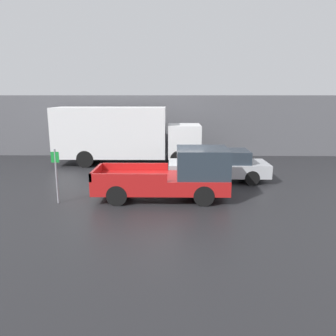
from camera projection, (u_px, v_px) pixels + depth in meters
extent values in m
plane|color=#232326|center=(175.00, 192.00, 13.92)|extent=(60.00, 60.00, 0.00)
cube|color=#56565B|center=(174.00, 126.00, 21.87)|extent=(28.00, 0.15, 4.01)
cube|color=red|center=(161.00, 183.00, 12.95)|extent=(5.20, 2.03, 0.57)
cube|color=#28333D|center=(202.00, 162.00, 12.74)|extent=(1.98, 1.91, 1.10)
cube|color=red|center=(134.00, 167.00, 13.81)|extent=(2.86, 0.10, 0.31)
cube|color=red|center=(128.00, 178.00, 11.93)|extent=(2.86, 0.10, 0.31)
cube|color=red|center=(96.00, 172.00, 12.89)|extent=(0.10, 2.03, 0.31)
cylinder|color=black|center=(200.00, 183.00, 13.85)|extent=(0.78, 0.26, 0.78)
cylinder|color=black|center=(204.00, 196.00, 12.10)|extent=(0.78, 0.26, 0.78)
cylinder|color=black|center=(124.00, 183.00, 13.90)|extent=(0.78, 0.26, 0.78)
cylinder|color=black|center=(117.00, 195.00, 12.14)|extent=(0.78, 0.26, 0.78)
cube|color=#B7BABF|center=(218.00, 168.00, 15.67)|extent=(4.70, 1.84, 0.61)
cube|color=#28333D|center=(221.00, 156.00, 15.54)|extent=(2.58, 1.62, 0.58)
cylinder|color=black|center=(244.00, 170.00, 16.51)|extent=(0.68, 0.22, 0.68)
cylinder|color=black|center=(252.00, 178.00, 14.90)|extent=(0.68, 0.22, 0.68)
cylinder|color=black|center=(187.00, 170.00, 16.55)|extent=(0.68, 0.22, 0.68)
cylinder|color=black|center=(188.00, 178.00, 14.94)|extent=(0.68, 0.22, 0.68)
cube|color=white|center=(184.00, 141.00, 19.31)|extent=(1.87, 2.23, 1.88)
cube|color=white|center=(111.00, 132.00, 19.26)|extent=(6.45, 2.35, 2.88)
cylinder|color=black|center=(178.00, 153.00, 20.53)|extent=(0.97, 0.30, 0.97)
cylinder|color=black|center=(179.00, 159.00, 18.50)|extent=(0.97, 0.30, 0.97)
cylinder|color=black|center=(94.00, 153.00, 20.60)|extent=(0.97, 0.30, 0.97)
cylinder|color=black|center=(85.00, 159.00, 18.57)|extent=(0.97, 0.30, 0.97)
cylinder|color=gray|center=(57.00, 177.00, 12.25)|extent=(0.07, 0.07, 2.08)
cube|color=#198C33|center=(55.00, 157.00, 12.07)|extent=(0.30, 0.02, 0.40)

